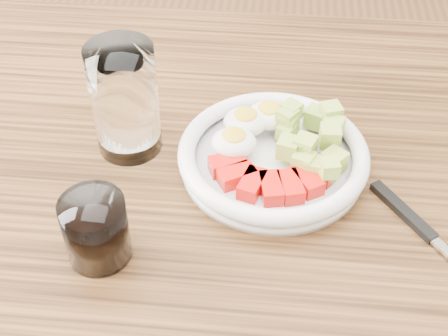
{
  "coord_description": "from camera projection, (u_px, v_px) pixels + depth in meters",
  "views": [
    {
      "loc": [
        0.05,
        -0.55,
        1.34
      ],
      "look_at": [
        -0.01,
        0.01,
        0.8
      ],
      "focal_mm": 50.0,
      "sensor_mm": 36.0,
      "label": 1
    }
  ],
  "objects": [
    {
      "name": "dining_table",
      "position": [
        230.0,
        242.0,
        0.86
      ],
      "size": [
        1.5,
        0.9,
        0.77
      ],
      "color": "brown",
      "rests_on": "ground"
    },
    {
      "name": "bowl",
      "position": [
        274.0,
        153.0,
        0.81
      ],
      "size": [
        0.25,
        0.25,
        0.06
      ],
      "color": "white",
      "rests_on": "dining_table"
    },
    {
      "name": "fork",
      "position": [
        420.0,
        227.0,
        0.74
      ],
      "size": [
        0.14,
        0.19,
        0.01
      ],
      "color": "black",
      "rests_on": "dining_table"
    },
    {
      "name": "water_glass",
      "position": [
        125.0,
        100.0,
        0.8
      ],
      "size": [
        0.09,
        0.09,
        0.16
      ],
      "primitive_type": "cylinder",
      "color": "white",
      "rests_on": "dining_table"
    },
    {
      "name": "coffee_glass",
      "position": [
        96.0,
        230.0,
        0.69
      ],
      "size": [
        0.07,
        0.07,
        0.08
      ],
      "color": "white",
      "rests_on": "dining_table"
    }
  ]
}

